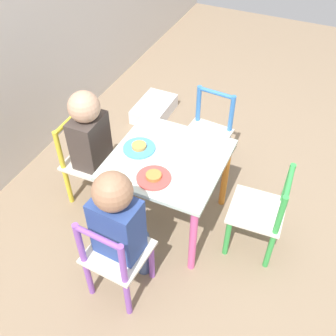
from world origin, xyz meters
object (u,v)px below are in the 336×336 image
at_px(chair_purple, 115,258).
at_px(child_left, 120,223).
at_px(child_back, 93,140).
at_px(kids_table, 168,169).
at_px(plate_left, 154,177).
at_px(chair_blue, 207,135).
at_px(chair_green, 261,214).
at_px(chair_yellow, 87,162).
at_px(storage_bin, 154,109).
at_px(plate_back, 139,148).

distance_m(chair_purple, child_left, 0.19).
bearing_deg(child_back, chair_purple, -141.65).
distance_m(kids_table, plate_left, 0.18).
distance_m(chair_purple, child_back, 0.65).
distance_m(chair_purple, chair_blue, 0.98).
height_order(kids_table, plate_left, plate_left).
bearing_deg(chair_purple, chair_green, -131.49).
bearing_deg(chair_blue, chair_yellow, -132.29).
bearing_deg(child_back, chair_yellow, 90.00).
bearing_deg(chair_purple, child_back, -46.71).
xyz_separation_m(kids_table, chair_yellow, (-0.01, 0.49, -0.13)).
bearing_deg(chair_yellow, storage_bin, -0.05).
relative_size(chair_yellow, plate_back, 3.21).
relative_size(chair_blue, storage_bin, 1.44).
distance_m(chair_green, child_back, 0.93).
bearing_deg(chair_green, chair_purple, -48.51).
bearing_deg(chair_blue, storage_bin, 149.93).
xyz_separation_m(chair_yellow, child_left, (-0.42, -0.46, 0.18)).
height_order(child_back, plate_back, child_back).
xyz_separation_m(chair_blue, plate_left, (-0.65, 0.04, 0.22)).
bearing_deg(kids_table, chair_purple, 176.23).
height_order(chair_yellow, chair_green, same).
distance_m(kids_table, child_back, 0.43).
bearing_deg(chair_purple, chair_blue, -90.24).
distance_m(child_back, child_left, 0.58).
distance_m(chair_yellow, chair_purple, 0.66).
xyz_separation_m(kids_table, plate_back, (0.00, 0.16, 0.08)).
xyz_separation_m(plate_left, storage_bin, (1.02, 0.51, -0.42)).
bearing_deg(chair_yellow, chair_green, -88.96).
distance_m(chair_purple, plate_left, 0.40).
bearing_deg(kids_table, plate_left, 180.00).
relative_size(chair_purple, chair_blue, 1.00).
height_order(plate_back, plate_left, same).
bearing_deg(plate_back, chair_green, -87.54).
xyz_separation_m(chair_green, plate_left, (-0.18, 0.49, 0.22)).
distance_m(chair_purple, plate_back, 0.55).
distance_m(chair_yellow, storage_bin, 0.89).
bearing_deg(chair_purple, plate_left, -91.78).
height_order(kids_table, child_left, child_left).
bearing_deg(plate_back, plate_left, -135.00).
height_order(chair_purple, chair_blue, same).
height_order(child_back, plate_left, child_back).
height_order(chair_purple, child_back, child_back).
xyz_separation_m(chair_green, storage_bin, (0.83, 1.00, -0.20)).
height_order(chair_purple, child_left, child_left).
distance_m(kids_table, chair_blue, 0.51).
height_order(chair_green, plate_back, chair_green).
xyz_separation_m(chair_yellow, storage_bin, (0.87, 0.02, -0.20)).
distance_m(chair_yellow, plate_left, 0.56).
distance_m(chair_yellow, plate_back, 0.40).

